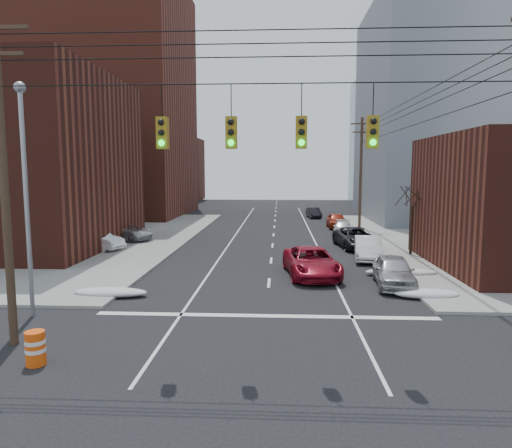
# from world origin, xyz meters

# --- Properties ---
(ground) EXTENTS (160.00, 160.00, 0.00)m
(ground) POSITION_xyz_m (0.00, 0.00, 0.00)
(ground) COLOR black
(ground) RESTS_ON ground
(building_brick_tall) EXTENTS (24.00, 20.00, 30.00)m
(building_brick_tall) POSITION_xyz_m (-24.00, 48.00, 15.00)
(building_brick_tall) COLOR maroon
(building_brick_tall) RESTS_ON ground
(building_brick_far) EXTENTS (22.00, 18.00, 12.00)m
(building_brick_far) POSITION_xyz_m (-26.00, 74.00, 6.00)
(building_brick_far) COLOR #4E1F17
(building_brick_far) RESTS_ON ground
(building_office) EXTENTS (22.00, 20.00, 25.00)m
(building_office) POSITION_xyz_m (22.00, 44.00, 12.50)
(building_office) COLOR gray
(building_office) RESTS_ON ground
(building_glass) EXTENTS (20.00, 18.00, 22.00)m
(building_glass) POSITION_xyz_m (24.00, 70.00, 11.00)
(building_glass) COLOR gray
(building_glass) RESTS_ON ground
(utility_pole_left) EXTENTS (2.20, 0.28, 11.00)m
(utility_pole_left) POSITION_xyz_m (-8.50, 3.00, 5.78)
(utility_pole_left) COLOR #473323
(utility_pole_left) RESTS_ON ground
(utility_pole_far) EXTENTS (2.20, 0.28, 11.00)m
(utility_pole_far) POSITION_xyz_m (8.50, 34.00, 5.78)
(utility_pole_far) COLOR #473323
(utility_pole_far) RESTS_ON ground
(traffic_signals) EXTENTS (17.00, 0.42, 2.02)m
(traffic_signals) POSITION_xyz_m (0.10, 2.97, 7.17)
(traffic_signals) COLOR black
(traffic_signals) RESTS_ON ground
(street_light) EXTENTS (0.44, 0.44, 9.32)m
(street_light) POSITION_xyz_m (-9.50, 6.00, 5.54)
(street_light) COLOR gray
(street_light) RESTS_ON ground
(bare_tree) EXTENTS (2.09, 2.20, 4.93)m
(bare_tree) POSITION_xyz_m (9.59, 20.00, 2.32)
(bare_tree) COLOR black
(bare_tree) RESTS_ON ground
(snow_nw) EXTENTS (3.50, 1.08, 0.42)m
(snow_nw) POSITION_xyz_m (-7.40, 9.00, 0.21)
(snow_nw) COLOR silver
(snow_nw) RESTS_ON ground
(snow_ne) EXTENTS (3.00, 1.08, 0.42)m
(snow_ne) POSITION_xyz_m (7.40, 9.50, 0.21)
(snow_ne) COLOR silver
(snow_ne) RESTS_ON ground
(snow_east_far) EXTENTS (4.00, 1.08, 0.42)m
(snow_east_far) POSITION_xyz_m (7.40, 14.00, 0.21)
(snow_east_far) COLOR silver
(snow_east_far) RESTS_ON ground
(red_pickup) EXTENTS (3.31, 6.05, 1.61)m
(red_pickup) POSITION_xyz_m (2.34, 13.72, 0.80)
(red_pickup) COLOR maroon
(red_pickup) RESTS_ON ground
(parked_car_a) EXTENTS (2.30, 4.76, 1.57)m
(parked_car_a) POSITION_xyz_m (6.40, 11.68, 0.78)
(parked_car_a) COLOR #A9A9AE
(parked_car_a) RESTS_ON ground
(parked_car_b) EXTENTS (2.24, 4.82, 1.53)m
(parked_car_b) POSITION_xyz_m (6.40, 18.65, 0.77)
(parked_car_b) COLOR white
(parked_car_b) RESTS_ON ground
(parked_car_c) EXTENTS (3.22, 5.84, 1.55)m
(parked_car_c) POSITION_xyz_m (6.40, 23.28, 0.77)
(parked_car_c) COLOR black
(parked_car_c) RESTS_ON ground
(parked_car_d) EXTENTS (2.21, 4.44, 1.24)m
(parked_car_d) POSITION_xyz_m (6.40, 30.50, 0.62)
(parked_car_d) COLOR #ABACB0
(parked_car_d) RESTS_ON ground
(parked_car_e) EXTENTS (1.83, 4.55, 1.55)m
(parked_car_e) POSITION_xyz_m (6.40, 35.34, 0.77)
(parked_car_e) COLOR maroon
(parked_car_e) RESTS_ON ground
(parked_car_f) EXTENTS (1.85, 4.03, 1.28)m
(parked_car_f) POSITION_xyz_m (4.80, 45.44, 0.64)
(parked_car_f) COLOR black
(parked_car_f) RESTS_ON ground
(lot_car_a) EXTENTS (4.57, 2.92, 1.42)m
(lot_car_a) POSITION_xyz_m (-12.85, 20.74, 0.86)
(lot_car_a) COLOR white
(lot_car_a) RESTS_ON sidewalk_nw
(lot_car_b) EXTENTS (5.61, 3.48, 1.45)m
(lot_car_b) POSITION_xyz_m (-12.46, 25.13, 0.87)
(lot_car_b) COLOR #A3A3A8
(lot_car_b) RESTS_ON sidewalk_nw
(lot_car_c) EXTENTS (5.07, 2.39, 1.43)m
(lot_car_c) POSITION_xyz_m (-17.40, 20.71, 0.86)
(lot_car_c) COLOR black
(lot_car_c) RESTS_ON sidewalk_nw
(lot_car_d) EXTENTS (4.13, 2.11, 1.35)m
(lot_car_d) POSITION_xyz_m (-18.08, 27.76, 0.82)
(lot_car_d) COLOR #AAABAF
(lot_car_d) RESTS_ON sidewalk_nw
(construction_barrel) EXTENTS (0.77, 0.77, 1.05)m
(construction_barrel) POSITION_xyz_m (-6.89, 1.45, 0.54)
(construction_barrel) COLOR #F34F0C
(construction_barrel) RESTS_ON ground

